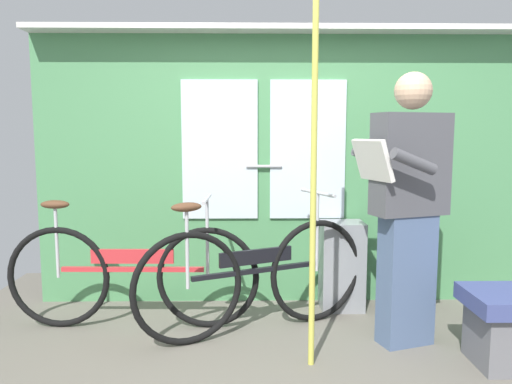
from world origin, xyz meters
TOP-DOWN VIEW (x-y plane):
  - ground_plane at (0.00, 0.00)m, footprint 5.03×3.97m
  - train_door_wall at (-0.01, 1.18)m, footprint 4.03×0.28m
  - bicycle_near_door at (-1.15, 0.60)m, footprint 1.79×0.44m
  - bicycle_leaning_behind at (-0.28, 0.50)m, footprint 1.60×0.78m
  - passenger_reading_newspaper at (0.70, 0.30)m, footprint 0.63×0.58m
  - trash_bin_by_wall at (0.41, 0.97)m, footprint 0.33×0.28m
  - handrail_pole at (0.05, 0.01)m, footprint 0.04×0.04m

SIDE VIEW (x-z plane):
  - ground_plane at x=0.00m, z-range -0.04..0.00m
  - trash_bin_by_wall at x=0.41m, z-range 0.00..0.69m
  - bicycle_near_door at x=-1.15m, z-range -0.08..0.86m
  - bicycle_leaning_behind at x=-0.28m, z-range -0.08..0.88m
  - passenger_reading_newspaper at x=0.70m, z-range 0.05..1.81m
  - handrail_pole at x=0.05m, z-range 0.00..2.14m
  - train_door_wall at x=-0.01m, z-range 0.05..2.24m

